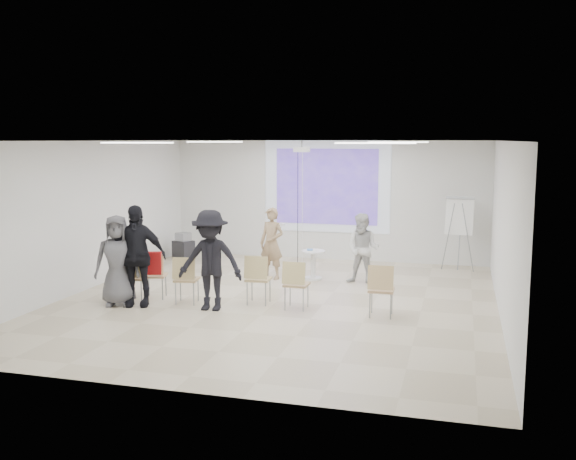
% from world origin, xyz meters
% --- Properties ---
extents(floor, '(8.00, 9.00, 0.10)m').
position_xyz_m(floor, '(0.00, 0.00, -0.05)').
color(floor, beige).
rests_on(floor, ground).
extents(ceiling, '(8.00, 9.00, 0.10)m').
position_xyz_m(ceiling, '(0.00, 0.00, 3.05)').
color(ceiling, white).
rests_on(ceiling, wall_back).
extents(wall_back, '(8.00, 0.10, 3.00)m').
position_xyz_m(wall_back, '(0.00, 4.55, 1.50)').
color(wall_back, silver).
rests_on(wall_back, floor).
extents(wall_left, '(0.10, 9.00, 3.00)m').
position_xyz_m(wall_left, '(-4.05, 0.00, 1.50)').
color(wall_left, silver).
rests_on(wall_left, floor).
extents(wall_right, '(0.10, 9.00, 3.00)m').
position_xyz_m(wall_right, '(4.05, 0.00, 1.50)').
color(wall_right, silver).
rests_on(wall_right, floor).
extents(projection_halo, '(3.20, 0.01, 2.30)m').
position_xyz_m(projection_halo, '(0.00, 4.49, 1.85)').
color(projection_halo, silver).
rests_on(projection_halo, wall_back).
extents(projection_image, '(2.60, 0.01, 1.90)m').
position_xyz_m(projection_image, '(0.00, 4.47, 1.85)').
color(projection_image, '#5134B3').
rests_on(projection_image, wall_back).
extents(pedestal_table, '(0.64, 0.64, 0.65)m').
position_xyz_m(pedestal_table, '(0.22, 2.06, 0.36)').
color(pedestal_table, white).
rests_on(pedestal_table, floor).
extents(player_left, '(0.74, 0.59, 1.77)m').
position_xyz_m(player_left, '(-0.67, 1.90, 0.89)').
color(player_left, tan).
rests_on(player_left, floor).
extents(player_right, '(0.89, 0.76, 1.66)m').
position_xyz_m(player_right, '(1.34, 1.89, 0.83)').
color(player_right, silver).
rests_on(player_right, floor).
extents(controller_left, '(0.08, 0.14, 0.04)m').
position_xyz_m(controller_left, '(-0.49, 2.15, 1.17)').
color(controller_left, white).
rests_on(controller_left, player_left).
extents(controller_right, '(0.06, 0.13, 0.04)m').
position_xyz_m(controller_right, '(1.16, 2.14, 1.12)').
color(controller_right, silver).
rests_on(controller_right, player_right).
extents(chair_far_left, '(0.46, 0.49, 0.85)m').
position_xyz_m(chair_far_left, '(-2.60, -0.67, 0.51)').
color(chair_far_left, tan).
rests_on(chair_far_left, floor).
extents(chair_left_mid, '(0.51, 0.53, 0.88)m').
position_xyz_m(chair_left_mid, '(-2.31, -0.42, 0.52)').
color(chair_left_mid, tan).
rests_on(chair_left_mid, floor).
extents(chair_left_inner, '(0.49, 0.51, 0.90)m').
position_xyz_m(chair_left_inner, '(-1.57, -0.63, 0.53)').
color(chair_left_inner, tan).
rests_on(chair_left_inner, floor).
extents(chair_center, '(0.46, 0.49, 0.92)m').
position_xyz_m(chair_center, '(-0.28, -0.31, 0.55)').
color(chair_center, tan).
rests_on(chair_center, floor).
extents(chair_right_inner, '(0.42, 0.45, 0.89)m').
position_xyz_m(chair_right_inner, '(0.49, -0.49, 0.53)').
color(chair_right_inner, tan).
rests_on(chair_right_inner, floor).
extents(chair_right_far, '(0.45, 0.48, 0.93)m').
position_xyz_m(chair_right_far, '(2.02, -0.59, 0.55)').
color(chair_right_far, tan).
rests_on(chair_right_far, floor).
extents(red_jacket, '(0.46, 0.21, 0.43)m').
position_xyz_m(red_jacket, '(-2.33, -0.56, 0.72)').
color(red_jacket, '#B41617').
rests_on(red_jacket, chair_left_mid).
extents(laptop, '(0.36, 0.29, 0.03)m').
position_xyz_m(laptop, '(-1.58, -0.54, 0.48)').
color(laptop, black).
rests_on(laptop, chair_left_inner).
extents(audience_left, '(1.38, 1.01, 2.13)m').
position_xyz_m(audience_left, '(-2.40, -0.95, 1.06)').
color(audience_left, black).
rests_on(audience_left, floor).
extents(audience_mid, '(1.36, 0.80, 2.04)m').
position_xyz_m(audience_mid, '(-0.97, -0.88, 1.02)').
color(audience_mid, black).
rests_on(audience_mid, floor).
extents(audience_outer, '(1.06, 0.88, 1.87)m').
position_xyz_m(audience_outer, '(-2.74, -1.01, 0.93)').
color(audience_outer, slate).
rests_on(audience_outer, floor).
extents(flipchart_easel, '(0.74, 0.57, 1.73)m').
position_xyz_m(flipchart_easel, '(3.26, 3.81, 1.27)').
color(flipchart_easel, gray).
rests_on(flipchart_easel, floor).
extents(av_cart, '(0.58, 0.53, 0.70)m').
position_xyz_m(av_cart, '(-3.44, 3.39, 0.32)').
color(av_cart, black).
rests_on(av_cart, floor).
extents(ceiling_projector, '(0.30, 0.25, 3.00)m').
position_xyz_m(ceiling_projector, '(0.10, 1.49, 2.69)').
color(ceiling_projector, white).
rests_on(ceiling_projector, ceiling).
extents(fluor_panel_nw, '(1.20, 0.30, 0.02)m').
position_xyz_m(fluor_panel_nw, '(-2.00, 2.00, 2.97)').
color(fluor_panel_nw, white).
rests_on(fluor_panel_nw, ceiling).
extents(fluor_panel_ne, '(1.20, 0.30, 0.02)m').
position_xyz_m(fluor_panel_ne, '(2.00, 2.00, 2.97)').
color(fluor_panel_ne, white).
rests_on(fluor_panel_ne, ceiling).
extents(fluor_panel_sw, '(1.20, 0.30, 0.02)m').
position_xyz_m(fluor_panel_sw, '(-2.00, -1.50, 2.97)').
color(fluor_panel_sw, white).
rests_on(fluor_panel_sw, ceiling).
extents(fluor_panel_se, '(1.20, 0.30, 0.02)m').
position_xyz_m(fluor_panel_se, '(2.00, -1.50, 2.97)').
color(fluor_panel_se, white).
rests_on(fluor_panel_se, ceiling).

